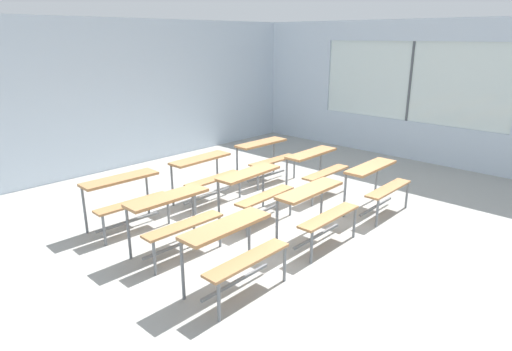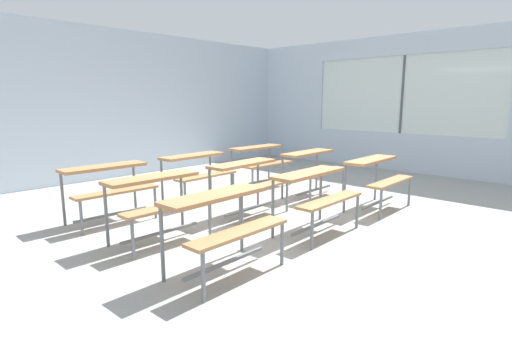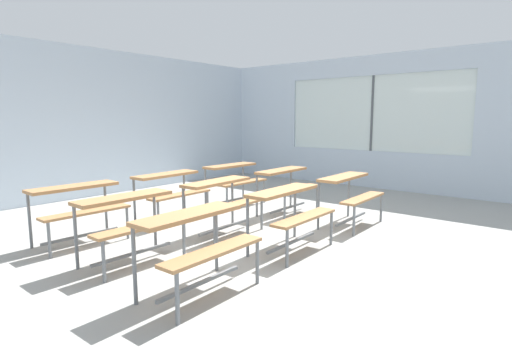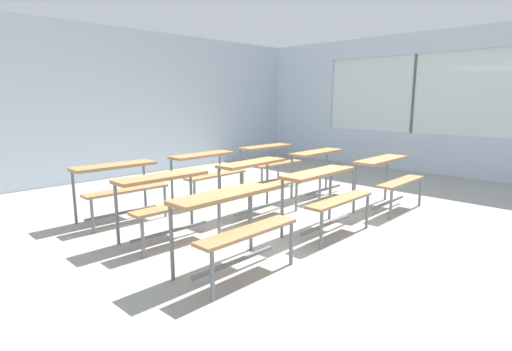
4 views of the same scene
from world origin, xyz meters
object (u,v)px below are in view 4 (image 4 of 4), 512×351
(desk_bench_r1c1, at_px, (258,175))
(desk_bench_r2c2, at_px, (270,156))
(desk_bench_r1c0, at_px, (168,192))
(desk_bench_r2c0, at_px, (119,179))
(desk_bench_r0c2, at_px, (388,171))
(desk_bench_r0c0, at_px, (232,213))
(desk_bench_r2c1, at_px, (207,165))
(desk_bench_r1c2, at_px, (323,162))
(desk_bench_r0c1, at_px, (325,187))

(desk_bench_r1c1, height_order, desk_bench_r2c2, same)
(desk_bench_r1c0, distance_m, desk_bench_r2c0, 1.11)
(desk_bench_r0c2, xyz_separation_m, desk_bench_r2c2, (-0.03, 2.31, 0.00))
(desk_bench_r0c0, height_order, desk_bench_r2c0, same)
(desk_bench_r0c0, height_order, desk_bench_r2c1, same)
(desk_bench_r0c0, height_order, desk_bench_r1c1, same)
(desk_bench_r1c1, xyz_separation_m, desk_bench_r2c1, (0.01, 1.14, 0.00))
(desk_bench_r0c2, distance_m, desk_bench_r1c2, 1.17)
(desk_bench_r2c0, bearing_deg, desk_bench_r2c2, 1.97)
(desk_bench_r2c1, relative_size, desk_bench_r2c2, 1.00)
(desk_bench_r0c1, xyz_separation_m, desk_bench_r1c0, (-1.46, 1.13, 0.00))
(desk_bench_r2c2, bearing_deg, desk_bench_r0c1, -121.62)
(desk_bench_r0c1, relative_size, desk_bench_r1c0, 1.00)
(desk_bench_r2c0, bearing_deg, desk_bench_r0c2, -35.81)
(desk_bench_r2c0, xyz_separation_m, desk_bench_r2c2, (2.98, 0.03, 0.00))
(desk_bench_r0c2, height_order, desk_bench_r2c2, same)
(desk_bench_r1c2, xyz_separation_m, desk_bench_r2c1, (-1.55, 1.11, 0.00))
(desk_bench_r1c1, xyz_separation_m, desk_bench_r2c2, (1.51, 1.17, 0.00))
(desk_bench_r1c2, height_order, desk_bench_r2c1, same)
(desk_bench_r1c0, distance_m, desk_bench_r1c2, 3.00)
(desk_bench_r2c2, bearing_deg, desk_bench_r0c0, -140.95)
(desk_bench_r0c1, height_order, desk_bench_r2c2, same)
(desk_bench_r0c1, xyz_separation_m, desk_bench_r2c0, (-1.49, 2.24, 0.00))
(desk_bench_r0c1, bearing_deg, desk_bench_r2c2, 55.71)
(desk_bench_r0c0, bearing_deg, desk_bench_r2c1, 55.40)
(desk_bench_r0c1, bearing_deg, desk_bench_r0c0, -179.55)
(desk_bench_r2c1, bearing_deg, desk_bench_r2c0, 177.96)
(desk_bench_r0c2, xyz_separation_m, desk_bench_r1c1, (-1.54, 1.15, 0.00))
(desk_bench_r0c0, distance_m, desk_bench_r0c2, 3.05)
(desk_bench_r2c0, distance_m, desk_bench_r2c1, 1.48)
(desk_bench_r1c0, height_order, desk_bench_r2c0, same)
(desk_bench_r2c1, xyz_separation_m, desk_bench_r2c2, (1.50, 0.03, 0.00))
(desk_bench_r0c0, height_order, desk_bench_r1c0, same)
(desk_bench_r0c0, relative_size, desk_bench_r2c0, 1.00)
(desk_bench_r0c1, distance_m, desk_bench_r1c0, 1.85)
(desk_bench_r0c0, xyz_separation_m, desk_bench_r1c2, (3.07, 1.17, 0.00))
(desk_bench_r0c0, height_order, desk_bench_r2c2, same)
(desk_bench_r2c1, bearing_deg, desk_bench_r1c2, -37.65)
(desk_bench_r1c1, distance_m, desk_bench_r2c2, 1.91)
(desk_bench_r0c1, relative_size, desk_bench_r1c1, 0.98)
(desk_bench_r1c1, distance_m, desk_bench_r1c2, 1.56)
(desk_bench_r1c2, height_order, desk_bench_r2c2, same)
(desk_bench_r0c0, relative_size, desk_bench_r2c1, 0.99)
(desk_bench_r2c0, height_order, desk_bench_r2c2, same)
(desk_bench_r0c0, bearing_deg, desk_bench_r0c1, 0.57)
(desk_bench_r0c1, bearing_deg, desk_bench_r2c1, 89.25)
(desk_bench_r1c1, bearing_deg, desk_bench_r0c1, -91.79)
(desk_bench_r1c0, distance_m, desk_bench_r2c2, 3.16)
(desk_bench_r1c1, height_order, desk_bench_r1c2, same)
(desk_bench_r0c0, bearing_deg, desk_bench_r2c2, 36.50)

